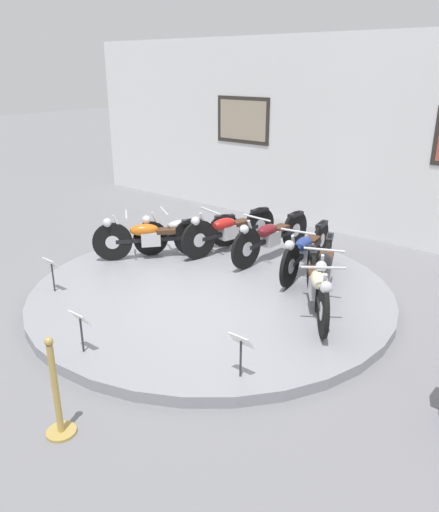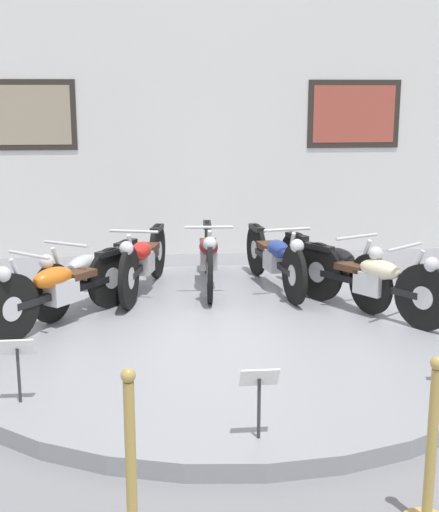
# 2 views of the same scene
# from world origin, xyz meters

# --- Properties ---
(ground_plane) EXTENTS (60.00, 60.00, 0.00)m
(ground_plane) POSITION_xyz_m (0.00, 0.00, 0.00)
(ground_plane) COLOR slate
(display_platform) EXTENTS (5.29, 5.29, 0.14)m
(display_platform) POSITION_xyz_m (0.00, 0.00, 0.07)
(display_platform) COLOR gray
(display_platform) RESTS_ON ground_plane
(back_wall) EXTENTS (14.00, 0.22, 3.81)m
(back_wall) POSITION_xyz_m (0.00, 4.05, 1.91)
(back_wall) COLOR white
(back_wall) RESTS_ON ground_plane
(motorcycle_orange) EXTENTS (1.33, 1.58, 0.80)m
(motorcycle_orange) POSITION_xyz_m (-1.58, 0.28, 0.53)
(motorcycle_orange) COLOR black
(motorcycle_orange) RESTS_ON display_platform
(motorcycle_silver) EXTENTS (1.08, 1.69, 0.78)m
(motorcycle_silver) POSITION_xyz_m (-1.35, 0.92, 0.51)
(motorcycle_silver) COLOR black
(motorcycle_silver) RESTS_ON display_platform
(motorcycle_red) EXTENTS (0.64, 1.98, 0.81)m
(motorcycle_red) POSITION_xyz_m (-0.77, 1.38, 0.54)
(motorcycle_red) COLOR black
(motorcycle_red) RESTS_ON display_platform
(motorcycle_maroon) EXTENTS (0.54, 2.03, 0.81)m
(motorcycle_maroon) POSITION_xyz_m (-0.00, 1.55, 0.54)
(motorcycle_maroon) COLOR black
(motorcycle_maroon) RESTS_ON display_platform
(motorcycle_blue) EXTENTS (0.54, 1.99, 0.80)m
(motorcycle_blue) POSITION_xyz_m (0.77, 1.38, 0.53)
(motorcycle_blue) COLOR black
(motorcycle_blue) RESTS_ON display_platform
(motorcycle_black) EXTENTS (0.83, 1.85, 0.79)m
(motorcycle_black) POSITION_xyz_m (1.35, 0.92, 0.52)
(motorcycle_black) COLOR black
(motorcycle_black) RESTS_ON display_platform
(motorcycle_cream) EXTENTS (1.21, 1.67, 0.80)m
(motorcycle_cream) POSITION_xyz_m (1.58, 0.28, 0.53)
(motorcycle_cream) COLOR black
(motorcycle_cream) RESTS_ON display_platform
(info_placard_front_left) EXTENTS (0.26, 0.11, 0.51)m
(info_placard_front_left) POSITION_xyz_m (-1.70, -1.55, 0.51)
(info_placard_front_left) COLOR #333338
(info_placard_front_left) RESTS_ON display_platform
(info_placard_front_centre) EXTENTS (0.26, 0.11, 0.51)m
(info_placard_front_centre) POSITION_xyz_m (0.00, -2.30, 0.51)
(info_placard_front_centre) COLOR #333338
(info_placard_front_centre) RESTS_ON display_platform
(stanchion_post_left_of_entry) EXTENTS (0.28, 0.28, 1.02)m
(stanchion_post_left_of_entry) POSITION_xyz_m (-0.83, -3.18, 0.34)
(stanchion_post_left_of_entry) COLOR tan
(stanchion_post_left_of_entry) RESTS_ON ground_plane
(stanchion_post_right_of_entry) EXTENTS (0.28, 0.28, 1.02)m
(stanchion_post_right_of_entry) POSITION_xyz_m (0.83, -3.18, 0.34)
(stanchion_post_right_of_entry) COLOR tan
(stanchion_post_right_of_entry) RESTS_ON ground_plane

